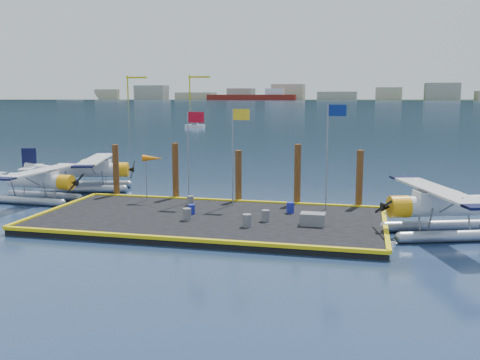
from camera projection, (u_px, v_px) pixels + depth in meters
The scene contains 23 objects.
ground at pixel (209, 224), 31.36m from camera, with size 4000.00×4000.00×0.00m, color #182749.
dock at pixel (209, 220), 31.33m from camera, with size 20.00×10.00×0.40m, color black.
dock_bumpers at pixel (209, 216), 31.28m from camera, with size 20.25×10.25×0.18m, color #D9C00C, non-canonical shape.
far_backdrop at pixel (443, 95), 1646.96m from camera, with size 3050.00×2050.00×810.00m.
seaplane_b at pixel (39, 183), 37.50m from camera, with size 7.92×8.73×3.11m.
seaplane_c at pixel (92, 172), 42.17m from camera, with size 8.83×9.49×3.38m.
seaplane_d at pixel (443, 209), 28.31m from camera, with size 8.97×9.57×3.43m.
drum_0 at pixel (192, 209), 32.00m from camera, with size 0.42×0.42×0.59m, color navy.
drum_1 at pixel (247, 220), 28.93m from camera, with size 0.49×0.49×0.69m, color slate.
drum_2 at pixel (266, 216), 30.19m from camera, with size 0.46×0.46×0.64m, color slate.
drum_3 at pixel (187, 214), 30.47m from camera, with size 0.48×0.48×0.68m, color slate.
drum_4 at pixel (290, 208), 32.33m from camera, with size 0.46×0.46×0.65m, color navy.
drum_5 at pixel (190, 201), 34.67m from camera, with size 0.43×0.43×0.60m, color slate.
crate at pixel (313, 219), 29.31m from camera, with size 1.34×0.90×0.67m, color slate.
flagpole_red at pixel (191, 143), 34.84m from camera, with size 1.14×0.08×6.00m.
flagpole_yellow at pixel (236, 142), 34.15m from camera, with size 1.14×0.08×6.20m.
flagpole_blue at pixel (331, 141), 32.78m from camera, with size 1.14×0.08×6.50m.
windsock at pixel (152, 159), 35.64m from camera, with size 1.40×0.44×3.12m.
piling_0 at pixel (116, 173), 38.15m from camera, with size 0.44×0.44×4.00m, color #472B14.
piling_1 at pixel (176, 173), 37.13m from camera, with size 0.44×0.44×4.20m, color #472B14.
piling_2 at pixel (238, 178), 36.14m from camera, with size 0.44×0.44×3.80m, color #472B14.
piling_3 at pixel (297, 177), 35.21m from camera, with size 0.44×0.44×4.30m, color #472B14.
piling_4 at pixel (359, 181), 34.33m from camera, with size 0.44×0.44×4.00m, color #472B14.
Camera 1 is at (8.73, -29.36, 7.44)m, focal length 40.00 mm.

